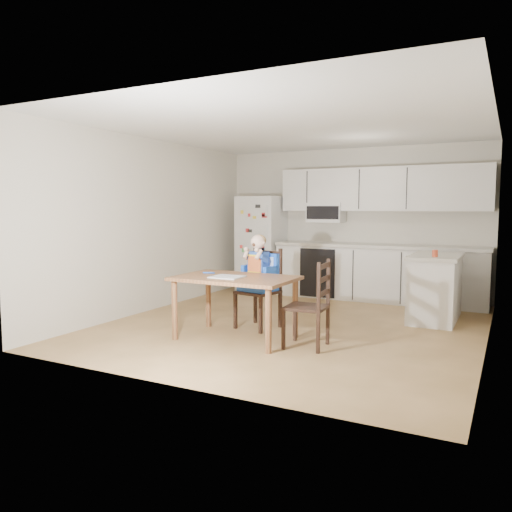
{
  "coord_description": "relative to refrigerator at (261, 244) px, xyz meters",
  "views": [
    {
      "loc": [
        2.45,
        -5.82,
        1.5
      ],
      "look_at": [
        -0.39,
        -0.32,
        0.9
      ],
      "focal_mm": 35.0,
      "sensor_mm": 36.0,
      "label": 1
    }
  ],
  "objects": [
    {
      "name": "room",
      "position": [
        1.55,
        -1.67,
        0.4
      ],
      "size": [
        4.52,
        5.01,
        2.51
      ],
      "color": "olive",
      "rests_on": "ground"
    },
    {
      "name": "refrigerator",
      "position": [
        0.0,
        0.0,
        0.0
      ],
      "size": [
        0.72,
        0.7,
        1.7
      ],
      "primitive_type": "cube",
      "color": "silver",
      "rests_on": "ground"
    },
    {
      "name": "kitchen_run",
      "position": [
        2.05,
        0.09,
        0.03
      ],
      "size": [
        3.37,
        0.62,
        2.15
      ],
      "color": "silver",
      "rests_on": "ground"
    },
    {
      "name": "kitchen_island",
      "position": [
        3.11,
        -1.0,
        -0.41
      ],
      "size": [
        0.63,
        1.2,
        0.88
      ],
      "color": "silver",
      "rests_on": "ground"
    },
    {
      "name": "red_cup",
      "position": [
        3.14,
        -1.34,
        0.08
      ],
      "size": [
        0.07,
        0.07,
        0.09
      ],
      "primitive_type": "cylinder",
      "color": "#D44927",
      "rests_on": "kitchen_island"
    },
    {
      "name": "dining_table",
      "position": [
        1.21,
        -3.07,
        -0.23
      ],
      "size": [
        1.34,
        0.86,
        0.72
      ],
      "color": "brown",
      "rests_on": "ground"
    },
    {
      "name": "napkin",
      "position": [
        1.16,
        -3.17,
        -0.12
      ],
      "size": [
        0.34,
        0.3,
        0.01
      ],
      "primitive_type": "cube",
      "color": "#BBBBC0",
      "rests_on": "dining_table"
    },
    {
      "name": "toddler_spoon",
      "position": [
        0.78,
        -2.98,
        -0.12
      ],
      "size": [
        0.12,
        0.06,
        0.02
      ],
      "primitive_type": "cylinder",
      "rotation": [
        0.0,
        1.57,
        0.35
      ],
      "color": "blue",
      "rests_on": "dining_table"
    },
    {
      "name": "chair_booster",
      "position": [
        1.22,
        -2.45,
        -0.14
      ],
      "size": [
        0.52,
        0.52,
        1.17
      ],
      "rotation": [
        0.0,
        0.0,
        -0.2
      ],
      "color": "black",
      "rests_on": "ground"
    },
    {
      "name": "chair_side",
      "position": [
        2.15,
        -3.01,
        -0.31
      ],
      "size": [
        0.45,
        0.45,
        0.95
      ],
      "rotation": [
        0.0,
        0.0,
        -1.5
      ],
      "color": "black",
      "rests_on": "ground"
    }
  ]
}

